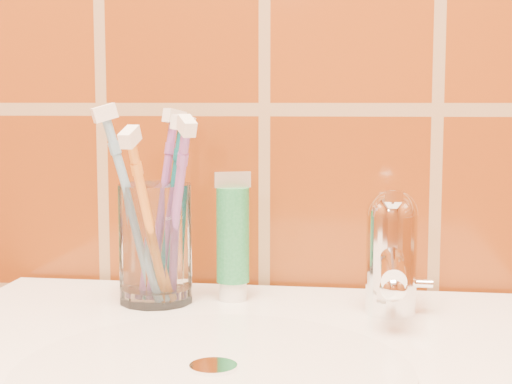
# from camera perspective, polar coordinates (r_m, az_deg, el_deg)

# --- Properties ---
(glass_tumbler) EXTENTS (0.09, 0.09, 0.12)m
(glass_tumbler) POSITION_cam_1_polar(r_m,az_deg,el_deg) (0.79, -7.32, -3.74)
(glass_tumbler) COLOR white
(glass_tumbler) RESTS_ON pedestal_sink
(toothpaste_tube) EXTENTS (0.04, 0.03, 0.13)m
(toothpaste_tube) POSITION_cam_1_polar(r_m,az_deg,el_deg) (0.79, -1.70, -3.55)
(toothpaste_tube) COLOR white
(toothpaste_tube) RESTS_ON pedestal_sink
(faucet) EXTENTS (0.05, 0.11, 0.12)m
(faucet) POSITION_cam_1_polar(r_m,az_deg,el_deg) (0.75, 9.84, -4.05)
(faucet) COLOR white
(faucet) RESTS_ON pedestal_sink
(toothbrush_0) EXTENTS (0.12, 0.11, 0.21)m
(toothbrush_0) POSITION_cam_1_polar(r_m,az_deg,el_deg) (0.77, -8.97, -1.17)
(toothbrush_0) COLOR #6B9CBF
(toothbrush_0) RESTS_ON glass_tumbler
(toothbrush_1) EXTENTS (0.13, 0.16, 0.21)m
(toothbrush_1) POSITION_cam_1_polar(r_m,az_deg,el_deg) (0.75, -5.86, -1.69)
(toothbrush_1) COLOR #7D489C
(toothbrush_1) RESTS_ON glass_tumbler
(toothbrush_2) EXTENTS (0.09, 0.10, 0.21)m
(toothbrush_2) POSITION_cam_1_polar(r_m,az_deg,el_deg) (0.80, -6.83, -0.97)
(toothbrush_2) COLOR #804493
(toothbrush_2) RESTS_ON glass_tumbler
(toothbrush_3) EXTENTS (0.06, 0.05, 0.19)m
(toothbrush_3) POSITION_cam_1_polar(r_m,az_deg,el_deg) (0.79, -6.20, -1.30)
(toothbrush_3) COLOR #0C5865
(toothbrush_3) RESTS_ON glass_tumbler
(toothbrush_4) EXTENTS (0.06, 0.16, 0.20)m
(toothbrush_4) POSITION_cam_1_polar(r_m,az_deg,el_deg) (0.75, -7.82, -2.13)
(toothbrush_4) COLOR orange
(toothbrush_4) RESTS_ON glass_tumbler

